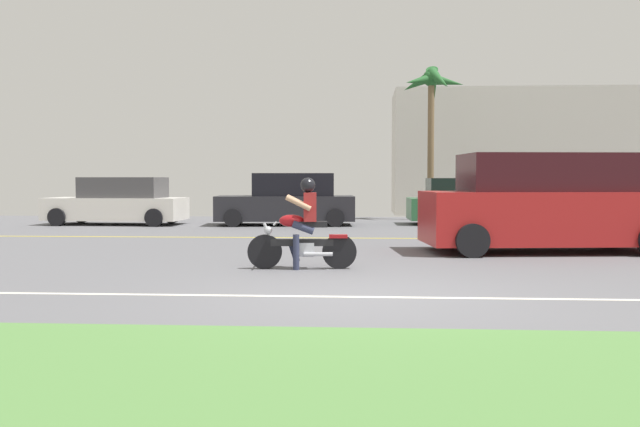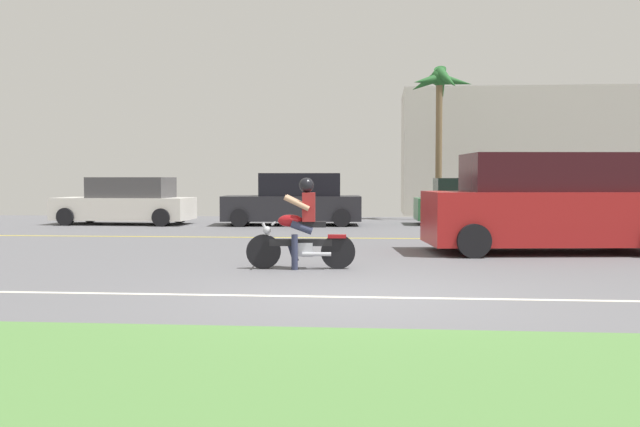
# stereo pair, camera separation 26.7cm
# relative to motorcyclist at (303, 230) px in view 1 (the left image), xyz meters

# --- Properties ---
(ground) EXTENTS (56.00, 30.00, 0.04)m
(ground) POSITION_rel_motorcyclist_xyz_m (1.02, 0.49, -0.65)
(ground) COLOR slate
(grass_median) EXTENTS (56.00, 3.80, 0.06)m
(grass_median) POSITION_rel_motorcyclist_xyz_m (1.02, -6.61, -0.60)
(grass_median) COLOR #548442
(grass_median) RESTS_ON ground
(lane_line_near) EXTENTS (50.40, 0.12, 0.01)m
(lane_line_near) POSITION_rel_motorcyclist_xyz_m (1.02, -2.66, -0.63)
(lane_line_near) COLOR silver
(lane_line_near) RESTS_ON ground
(lane_line_far) EXTENTS (50.40, 0.12, 0.01)m
(lane_line_far) POSITION_rel_motorcyclist_xyz_m (1.02, 5.92, -0.63)
(lane_line_far) COLOR yellow
(lane_line_far) RESTS_ON ground
(motorcyclist) EXTENTS (1.78, 0.58, 1.49)m
(motorcyclist) POSITION_rel_motorcyclist_xyz_m (0.00, 0.00, 0.00)
(motorcyclist) COLOR black
(motorcyclist) RESTS_ON ground
(suv_nearby) EXTENTS (5.15, 2.54, 1.97)m
(suv_nearby) POSITION_rel_motorcyclist_xyz_m (4.68, 2.95, 0.33)
(suv_nearby) COLOR #AD1E1E
(suv_nearby) RESTS_ON ground
(parked_car_0) EXTENTS (4.40, 2.04, 1.52)m
(parked_car_0) POSITION_rel_motorcyclist_xyz_m (-6.90, 10.53, 0.08)
(parked_car_0) COLOR white
(parked_car_0) RESTS_ON ground
(parked_car_1) EXTENTS (4.46, 2.19, 1.65)m
(parked_car_1) POSITION_rel_motorcyclist_xyz_m (-1.45, 10.65, 0.13)
(parked_car_1) COLOR #232328
(parked_car_1) RESTS_ON ground
(parked_car_2) EXTENTS (4.22, 2.02, 1.49)m
(parked_car_2) POSITION_rel_motorcyclist_xyz_m (4.42, 11.35, 0.07)
(parked_car_2) COLOR #2D663D
(parked_car_2) RESTS_ON ground
(palm_tree_1) EXTENTS (2.30, 2.29, 5.51)m
(palm_tree_1) POSITION_rel_motorcyclist_xyz_m (3.34, 13.79, 3.90)
(palm_tree_1) COLOR brown
(palm_tree_1) RESTS_ON ground
(building_far) EXTENTS (12.39, 4.00, 5.10)m
(building_far) POSITION_rel_motorcyclist_xyz_m (8.40, 18.49, 1.92)
(building_far) COLOR beige
(building_far) RESTS_ON ground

